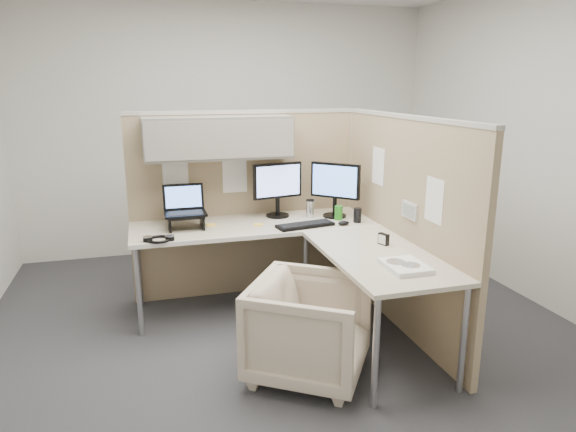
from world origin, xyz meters
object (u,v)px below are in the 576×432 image
object	(u,v)px
monitor_left	(278,185)
desk	(296,240)
office_chair	(310,324)
keyboard	(305,225)

from	to	relation	value
monitor_left	desk	bearing A→B (deg)	-101.74
office_chair	desk	bearing A→B (deg)	23.78
office_chair	keyboard	distance (m)	1.05
office_chair	monitor_left	world-z (taller)	monitor_left
monitor_left	keyboard	bearing A→B (deg)	-81.65
office_chair	monitor_left	xyz separation A→B (m)	(0.14, 1.32, 0.65)
desk	monitor_left	bearing A→B (deg)	88.60
desk	monitor_left	distance (m)	0.66
desk	keyboard	world-z (taller)	keyboard
desk	monitor_left	size ratio (longest dim) A/B	4.29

